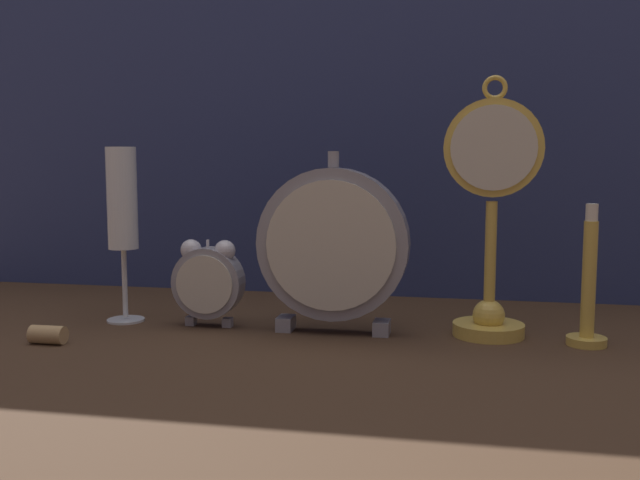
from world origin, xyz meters
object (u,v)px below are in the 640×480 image
object	(u,v)px
alarm_clock_twin_bell	(208,279)
wine_cork	(48,335)
mantel_clock_silver	(333,245)
champagne_flute	(122,210)
brass_candlestick	(588,297)
pocket_watch_on_stand	(491,219)

from	to	relation	value
alarm_clock_twin_bell	wine_cork	world-z (taller)	alarm_clock_twin_bell
mantel_clock_silver	champagne_flute	size ratio (longest dim) A/B	0.97
champagne_flute	wine_cork	bearing A→B (deg)	-105.40
mantel_clock_silver	brass_candlestick	distance (m)	0.31
pocket_watch_on_stand	wine_cork	world-z (taller)	pocket_watch_on_stand
wine_cork	alarm_clock_twin_bell	bearing A→B (deg)	37.93
pocket_watch_on_stand	mantel_clock_silver	distance (m)	0.20
alarm_clock_twin_bell	brass_candlestick	xyz separation A→B (m)	(0.47, -0.00, -0.01)
pocket_watch_on_stand	brass_candlestick	xyz separation A→B (m)	(0.11, -0.02, -0.09)
brass_candlestick	wine_cork	distance (m)	0.64
champagne_flute	wine_cork	distance (m)	0.19
champagne_flute	brass_candlestick	bearing A→B (deg)	-1.07
pocket_watch_on_stand	alarm_clock_twin_bell	distance (m)	0.37
mantel_clock_silver	wine_cork	world-z (taller)	mantel_clock_silver
pocket_watch_on_stand	mantel_clock_silver	xyz separation A→B (m)	(-0.19, -0.02, -0.03)
mantel_clock_silver	champagne_flute	world-z (taller)	champagne_flute
brass_candlestick	wine_cork	world-z (taller)	brass_candlestick
alarm_clock_twin_bell	champagne_flute	bearing A→B (deg)	176.83
champagne_flute	mantel_clock_silver	bearing A→B (deg)	-1.84
mantel_clock_silver	wine_cork	bearing A→B (deg)	-159.66
champagne_flute	wine_cork	xyz separation A→B (m)	(-0.04, -0.13, -0.14)
alarm_clock_twin_bell	wine_cork	xyz separation A→B (m)	(-0.16, -0.12, -0.05)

